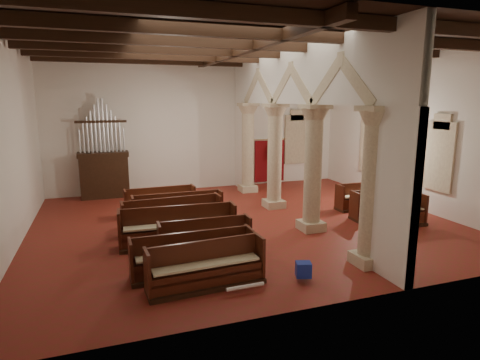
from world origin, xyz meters
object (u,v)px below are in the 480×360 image
at_px(lectern, 119,184).
at_px(aisle_pew_0, 400,215).
at_px(nave_pew_0, 206,273).
at_px(pipe_organ, 104,166).
at_px(processional_banner, 274,170).

height_order(lectern, aisle_pew_0, lectern).
distance_m(lectern, nave_pew_0, 9.96).
distance_m(nave_pew_0, aisle_pew_0, 7.73).
height_order(lectern, nave_pew_0, lectern).
distance_m(pipe_organ, aisle_pew_0, 12.11).
height_order(processional_banner, aisle_pew_0, processional_banner).
height_order(pipe_organ, lectern, pipe_organ).
distance_m(processional_banner, nave_pew_0, 11.59).
xyz_separation_m(processional_banner, nave_pew_0, (-6.07, -9.86, -0.41)).
relative_size(pipe_organ, lectern, 3.44).
height_order(lectern, processional_banner, processional_banner).
xyz_separation_m(nave_pew_0, aisle_pew_0, (7.38, 2.30, 0.00)).
xyz_separation_m(pipe_organ, nave_pew_0, (2.02, -9.87, -1.02)).
bearing_deg(pipe_organ, nave_pew_0, -78.44).
relative_size(lectern, nave_pew_0, 0.47).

